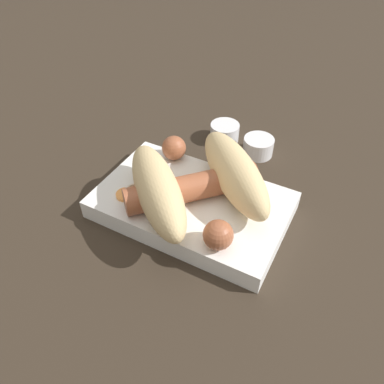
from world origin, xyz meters
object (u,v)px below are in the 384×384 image
object	(u,v)px
bread_roll	(197,181)
condiment_cup_near	(258,147)
sausage	(193,186)
food_tray	(192,205)
condiment_cup_far	(225,133)

from	to	relation	value
bread_roll	condiment_cup_near	xyz separation A→B (m)	(0.03, 0.17, -0.05)
condiment_cup_near	sausage	bearing A→B (deg)	-100.74
food_tray	sausage	world-z (taller)	sausage
bread_roll	condiment_cup_far	distance (m)	0.19
food_tray	condiment_cup_far	size ratio (longest dim) A/B	5.17
food_tray	bread_roll	world-z (taller)	bread_roll
sausage	condiment_cup_near	distance (m)	0.17
bread_roll	condiment_cup_far	size ratio (longest dim) A/B	4.80
bread_roll	condiment_cup_near	distance (m)	0.18
food_tray	condiment_cup_near	xyz separation A→B (m)	(0.03, 0.17, -0.00)
condiment_cup_far	bread_roll	bearing A→B (deg)	-77.32
bread_roll	sausage	size ratio (longest dim) A/B	1.42
food_tray	bread_roll	bearing A→B (deg)	16.54
sausage	food_tray	bearing A→B (deg)	-89.07
sausage	condiment_cup_far	xyz separation A→B (m)	(-0.03, 0.18, -0.03)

